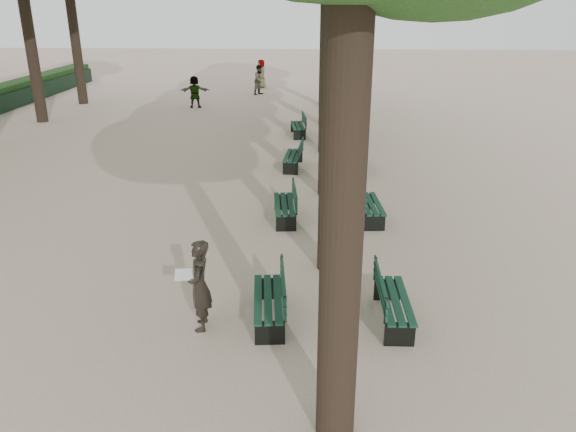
{
  "coord_description": "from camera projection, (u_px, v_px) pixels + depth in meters",
  "views": [
    {
      "loc": [
        1.18,
        -8.12,
        5.53
      ],
      "look_at": [
        0.6,
        3.0,
        1.2
      ],
      "focal_mm": 35.0,
      "sensor_mm": 36.0,
      "label": 1
    }
  ],
  "objects": [
    {
      "name": "bench_left_0",
      "position": [
        269.0,
        307.0,
        10.23
      ],
      "size": [
        0.75,
        1.85,
        0.92
      ],
      "color": "black",
      "rests_on": "ground"
    },
    {
      "name": "pedestrian_a",
      "position": [
        260.0,
        80.0,
        34.27
      ],
      "size": [
        0.8,
        0.9,
        1.76
      ],
      "primitive_type": "imported",
      "rotation": [
        0.0,
        0.0,
        0.92
      ],
      "color": "#262628",
      "rests_on": "ground"
    },
    {
      "name": "bench_right_1",
      "position": [
        370.0,
        210.0,
        14.92
      ],
      "size": [
        0.72,
        1.84,
        0.92
      ],
      "color": "black",
      "rests_on": "ground"
    },
    {
      "name": "bench_left_1",
      "position": [
        285.0,
        210.0,
        14.9
      ],
      "size": [
        0.75,
        1.85,
        0.92
      ],
      "color": "black",
      "rests_on": "ground"
    },
    {
      "name": "bench_right_2",
      "position": [
        359.0,
        162.0,
        19.28
      ],
      "size": [
        0.64,
        1.82,
        0.92
      ],
      "color": "black",
      "rests_on": "ground"
    },
    {
      "name": "pedestrian_e",
      "position": [
        195.0,
        92.0,
        30.1
      ],
      "size": [
        1.6,
        0.54,
        1.69
      ],
      "primitive_type": "imported",
      "rotation": [
        0.0,
        0.0,
        3.27
      ],
      "color": "#262628",
      "rests_on": "ground"
    },
    {
      "name": "bench_right_3",
      "position": [
        351.0,
        132.0,
        23.71
      ],
      "size": [
        0.66,
        1.83,
        0.92
      ],
      "color": "black",
      "rests_on": "ground"
    },
    {
      "name": "pedestrian_b",
      "position": [
        350.0,
        85.0,
        32.72
      ],
      "size": [
        1.1,
        0.74,
        1.65
      ],
      "primitive_type": "imported",
      "rotation": [
        0.0,
        0.0,
        3.57
      ],
      "color": "#262628",
      "rests_on": "ground"
    },
    {
      "name": "pedestrian_d",
      "position": [
        261.0,
        74.0,
        36.81
      ],
      "size": [
        0.73,
        0.96,
        1.82
      ],
      "primitive_type": "imported",
      "rotation": [
        0.0,
        0.0,
        5.19
      ],
      "color": "#262628",
      "rests_on": "ground"
    },
    {
      "name": "bench_left_3",
      "position": [
        298.0,
        129.0,
        24.08
      ],
      "size": [
        0.78,
        1.86,
        0.92
      ],
      "color": "black",
      "rests_on": "ground"
    },
    {
      "name": "ground",
      "position": [
        244.0,
        344.0,
        9.62
      ],
      "size": [
        120.0,
        120.0,
        0.0
      ],
      "primitive_type": "plane",
      "color": "#CBAF9A",
      "rests_on": "ground"
    },
    {
      "name": "bench_left_2",
      "position": [
        293.0,
        161.0,
        19.46
      ],
      "size": [
        0.69,
        1.83,
        0.92
      ],
      "color": "black",
      "rests_on": "ground"
    },
    {
      "name": "bench_right_0",
      "position": [
        393.0,
        308.0,
        10.19
      ],
      "size": [
        0.61,
        1.81,
        0.92
      ],
      "color": "black",
      "rests_on": "ground"
    },
    {
      "name": "man_with_map",
      "position": [
        200.0,
        285.0,
        9.8
      ],
      "size": [
        0.64,
        0.71,
        1.69
      ],
      "color": "black",
      "rests_on": "ground"
    }
  ]
}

